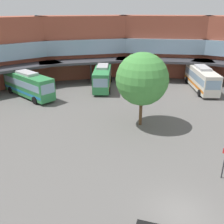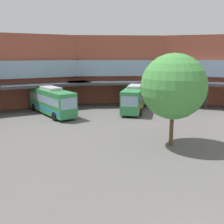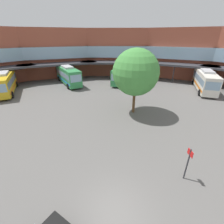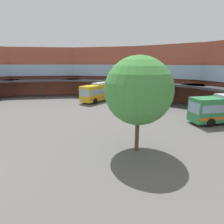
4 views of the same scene
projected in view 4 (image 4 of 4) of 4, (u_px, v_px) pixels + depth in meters
name	position (u px, v px, depth m)	size (l,w,h in m)	color
station_building	(174.00, 82.00, 20.98)	(83.74, 51.89, 11.23)	#9E4C38
bus_3	(101.00, 91.00, 39.42)	(6.68, 10.44, 3.74)	gold
bus_6	(156.00, 96.00, 33.98)	(7.64, 10.09, 3.85)	#338C4C
plaza_tree	(139.00, 91.00, 15.80)	(5.80, 5.80, 8.34)	brown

